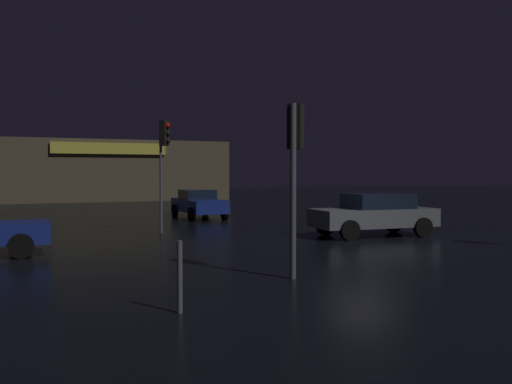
# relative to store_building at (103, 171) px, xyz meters

# --- Properties ---
(ground_plane) EXTENTS (120.00, 120.00, 0.00)m
(ground_plane) POSITION_rel_store_building_xyz_m (3.31, -32.51, -2.47)
(ground_plane) COLOR black
(store_building) EXTENTS (20.09, 6.39, 4.94)m
(store_building) POSITION_rel_store_building_xyz_m (0.00, 0.00, 0.00)
(store_building) COLOR brown
(store_building) RESTS_ON ground
(traffic_signal_opposite) EXTENTS (0.42, 0.42, 3.86)m
(traffic_signal_opposite) POSITION_rel_store_building_xyz_m (-1.67, -37.10, 0.31)
(traffic_signal_opposite) COLOR #595B60
(traffic_signal_opposite) RESTS_ON ground
(traffic_signal_cross_left) EXTENTS (0.42, 0.42, 4.32)m
(traffic_signal_cross_left) POSITION_rel_store_building_xyz_m (-1.94, -26.89, 0.85)
(traffic_signal_cross_left) COLOR #595B60
(traffic_signal_cross_left) RESTS_ON ground
(car_far) EXTENTS (4.65, 2.31, 1.56)m
(car_far) POSITION_rel_store_building_xyz_m (4.87, -31.01, -1.65)
(car_far) COLOR slate
(car_far) RESTS_ON ground
(car_crossing) EXTENTS (1.93, 4.43, 1.45)m
(car_crossing) POSITION_rel_store_building_xyz_m (1.53, -20.57, -1.73)
(car_crossing) COLOR navy
(car_crossing) RESTS_ON ground
(bollard_kerb_b) EXTENTS (0.09, 0.09, 1.22)m
(bollard_kerb_b) POSITION_rel_store_building_xyz_m (-4.90, -39.11, -1.87)
(bollard_kerb_b) COLOR #595B60
(bollard_kerb_b) RESTS_ON ground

